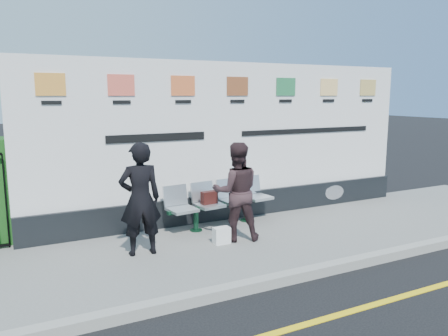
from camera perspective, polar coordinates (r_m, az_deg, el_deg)
name	(u,v)px	position (r m, az deg, el deg)	size (l,w,h in m)	color
ground	(352,311)	(5.59, 16.41, -17.51)	(80.00, 80.00, 0.00)	black
pavement	(247,243)	(7.43, 2.98, -9.74)	(14.00, 3.00, 0.12)	slate
kerb	(301,275)	(6.25, 10.00, -13.57)	(14.00, 0.18, 0.14)	gray
yellow_line	(352,311)	(5.59, 16.41, -17.47)	(14.00, 0.10, 0.01)	yellow
billboard	(235,151)	(8.50, 1.47, 2.17)	(8.00, 0.30, 3.00)	black
bench	(222,214)	(8.08, -0.26, -5.99)	(2.11, 0.55, 0.45)	silver
woman_left	(140,199)	(6.64, -10.90, -4.00)	(0.62, 0.41, 1.71)	black
woman_right	(236,192)	(7.19, 1.61, -3.09)	(0.79, 0.62, 1.63)	#322124
handbag_brown	(209,198)	(7.85, -1.95, -3.89)	(0.29, 0.12, 0.23)	black
carrier_bag_white	(222,235)	(7.17, -0.32, -8.80)	(0.27, 0.16, 0.27)	silver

